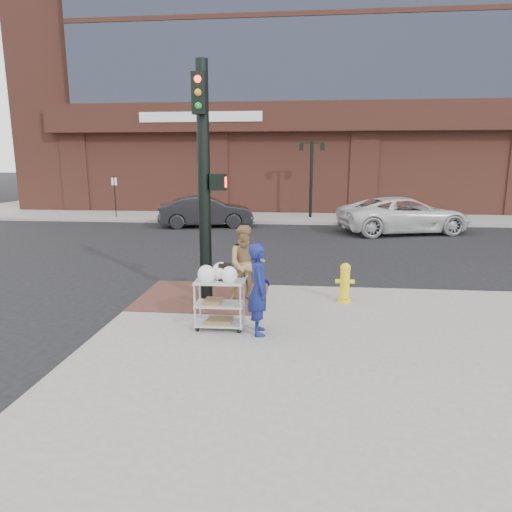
# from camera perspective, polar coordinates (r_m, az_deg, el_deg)

# --- Properties ---
(ground) EXTENTS (220.00, 220.00, 0.00)m
(ground) POSITION_cam_1_polar(r_m,az_deg,el_deg) (9.47, -4.17, -7.59)
(ground) COLOR black
(ground) RESTS_ON ground
(sidewalk_far) EXTENTS (65.00, 36.00, 0.15)m
(sidewalk_far) POSITION_cam_1_polar(r_m,az_deg,el_deg) (42.33, 20.94, 6.90)
(sidewalk_far) COLOR gray
(sidewalk_far) RESTS_ON ground
(brick_curb_ramp) EXTENTS (2.80, 2.40, 0.01)m
(brick_curb_ramp) POSITION_cam_1_polar(r_m,az_deg,el_deg) (10.37, -6.60, -4.99)
(brick_curb_ramp) COLOR #533126
(brick_curb_ramp) RESTS_ON sidewalk_near
(bank_building) EXTENTS (42.00, 26.00, 28.00)m
(bank_building) POSITION_cam_1_polar(r_m,az_deg,el_deg) (41.42, 11.66, 27.02)
(bank_building) COLOR brown
(bank_building) RESTS_ON sidewalk_far
(lamp_post) EXTENTS (1.32, 0.22, 4.00)m
(lamp_post) POSITION_cam_1_polar(r_m,az_deg,el_deg) (24.80, 6.93, 10.53)
(lamp_post) COLOR black
(lamp_post) RESTS_ON sidewalk_far
(parking_sign) EXTENTS (0.05, 0.05, 2.20)m
(parking_sign) POSITION_cam_1_polar(r_m,az_deg,el_deg) (25.91, -17.21, 7.12)
(parking_sign) COLOR black
(parking_sign) RESTS_ON sidewalk_far
(traffic_signal_pole) EXTENTS (0.61, 0.51, 5.00)m
(traffic_signal_pole) POSITION_cam_1_polar(r_m,az_deg,el_deg) (9.79, -6.42, 9.93)
(traffic_signal_pole) COLOR black
(traffic_signal_pole) RESTS_ON sidewalk_near
(woman_blue) EXTENTS (0.48, 0.65, 1.62)m
(woman_blue) POSITION_cam_1_polar(r_m,az_deg,el_deg) (7.93, 0.38, -4.14)
(woman_blue) COLOR navy
(woman_blue) RESTS_ON sidewalk_near
(pedestrian_tan) EXTENTS (0.92, 0.79, 1.67)m
(pedestrian_tan) POSITION_cam_1_polar(r_m,az_deg,el_deg) (9.73, -1.24, -1.00)
(pedestrian_tan) COLOR #987347
(pedestrian_tan) RESTS_ON sidewalk_near
(sedan_dark) EXTENTS (4.72, 2.50, 1.48)m
(sedan_dark) POSITION_cam_1_polar(r_m,az_deg,el_deg) (22.20, -6.27, 5.55)
(sedan_dark) COLOR black
(sedan_dark) RESTS_ON ground
(minivan_white) EXTENTS (6.21, 4.07, 1.59)m
(minivan_white) POSITION_cam_1_polar(r_m,az_deg,el_deg) (21.19, 18.00, 4.89)
(minivan_white) COLOR silver
(minivan_white) RESTS_ON ground
(utility_cart) EXTENTS (0.89, 0.51, 1.21)m
(utility_cart) POSITION_cam_1_polar(r_m,az_deg,el_deg) (8.25, -4.58, -5.45)
(utility_cart) COLOR #ABACB1
(utility_cart) RESTS_ON sidewalk_near
(fire_hydrant) EXTENTS (0.41, 0.28, 0.86)m
(fire_hydrant) POSITION_cam_1_polar(r_m,az_deg,el_deg) (9.98, 11.05, -3.23)
(fire_hydrant) COLOR yellow
(fire_hydrant) RESTS_ON sidewalk_near
(newsbox_yellow) EXTENTS (0.46, 0.43, 1.02)m
(newsbox_yellow) POSITION_cam_1_polar(r_m,az_deg,el_deg) (24.46, -8.79, 5.86)
(newsbox_yellow) COLOR yellow
(newsbox_yellow) RESTS_ON sidewalk_far
(newsbox_blue) EXTENTS (0.49, 0.45, 1.06)m
(newsbox_blue) POSITION_cam_1_polar(r_m,az_deg,el_deg) (25.08, -7.21, 6.10)
(newsbox_blue) COLOR #1A3EA9
(newsbox_blue) RESTS_ON sidewalk_far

